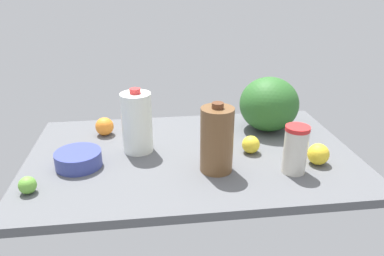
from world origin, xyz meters
TOP-DOWN VIEW (x-y plane):
  - countertop at (0.00, 0.00)cm, footprint 120.00×76.00cm
  - chocolate_milk_jug at (6.48, -13.71)cm, footprint 11.00×11.00cm
  - tumbler_cup at (32.00, -18.35)cm, footprint 8.05×8.05cm
  - milk_jug at (-19.75, 4.71)cm, footprint 11.21×11.21cm
  - mixing_bowl at (-40.15, -5.25)cm, footprint 15.88×15.88cm
  - watermelon at (34.72, 18.31)cm, footprint 24.49×24.49cm
  - lemon_loose at (42.52, -14.09)cm, footprint 7.48×7.48cm
  - orange_by_jug at (-33.48, 21.03)cm, footprint 7.42×7.42cm
  - lime_near_front at (-52.90, -20.72)cm, footprint 5.40×5.40cm
  - lemon_beside_bowl at (21.62, -2.59)cm, footprint 6.60×6.60cm

SIDE VIEW (x-z plane):
  - countertop at x=0.00cm, z-range 0.00..3.00cm
  - lime_near_front at x=-52.90cm, z-range 3.00..8.40cm
  - mixing_bowl at x=-40.15cm, z-range 3.00..8.48cm
  - lemon_beside_bowl at x=21.62cm, z-range 3.00..9.60cm
  - orange_by_jug at x=-33.48cm, z-range 3.00..10.42cm
  - lemon_loose at x=42.52cm, z-range 3.00..10.48cm
  - tumbler_cup at x=32.00cm, z-range 3.04..19.53cm
  - chocolate_milk_jug at x=6.48cm, z-range 2.22..26.26cm
  - watermelon at x=34.72cm, z-range 3.00..25.57cm
  - milk_jug at x=-19.75cm, z-range 2.22..26.40cm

